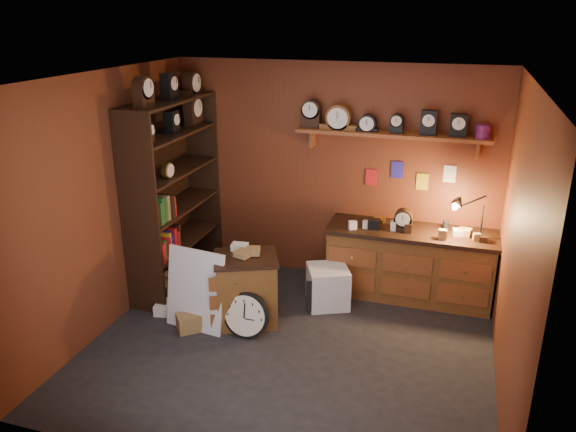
# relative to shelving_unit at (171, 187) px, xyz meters

# --- Properties ---
(floor) EXTENTS (4.00, 4.00, 0.00)m
(floor) POSITION_rel_shelving_unit_xyz_m (1.79, -0.98, -1.25)
(floor) COLOR black
(floor) RESTS_ON ground
(room_shell) EXTENTS (4.02, 3.62, 2.71)m
(room_shell) POSITION_rel_shelving_unit_xyz_m (1.84, -0.87, 0.47)
(room_shell) COLOR brown
(room_shell) RESTS_ON ground
(shelving_unit) EXTENTS (0.47, 1.60, 2.58)m
(shelving_unit) POSITION_rel_shelving_unit_xyz_m (0.00, 0.00, 0.00)
(shelving_unit) COLOR black
(shelving_unit) RESTS_ON ground
(workbench) EXTENTS (1.95, 0.66, 1.36)m
(workbench) POSITION_rel_shelving_unit_xyz_m (2.82, 0.49, -0.78)
(workbench) COLOR brown
(workbench) RESTS_ON ground
(low_cabinet) EXTENTS (0.85, 0.79, 0.86)m
(low_cabinet) POSITION_rel_shelving_unit_xyz_m (1.18, -0.63, -0.83)
(low_cabinet) COLOR brown
(low_cabinet) RESTS_ON ground
(big_round_clock) EXTENTS (0.50, 0.17, 0.50)m
(big_round_clock) POSITION_rel_shelving_unit_xyz_m (1.29, -0.92, -1.01)
(big_round_clock) COLOR black
(big_round_clock) RESTS_ON ground
(white_panel) EXTENTS (0.70, 0.28, 0.90)m
(white_panel) POSITION_rel_shelving_unit_xyz_m (0.71, -0.91, -1.25)
(white_panel) COLOR silver
(white_panel) RESTS_ON ground
(mini_fridge) EXTENTS (0.60, 0.62, 0.47)m
(mini_fridge) POSITION_rel_shelving_unit_xyz_m (1.95, -0.02, -1.02)
(mini_fridge) COLOR silver
(mini_fridge) RESTS_ON ground
(floor_box_a) EXTENTS (0.27, 0.23, 0.15)m
(floor_box_a) POSITION_rel_shelving_unit_xyz_m (1.19, -0.52, -1.18)
(floor_box_a) COLOR olive
(floor_box_a) RESTS_ON ground
(floor_box_b) EXTENTS (0.25, 0.28, 0.12)m
(floor_box_b) POSITION_rel_shelving_unit_xyz_m (0.23, -0.74, -1.19)
(floor_box_b) COLOR white
(floor_box_b) RESTS_ON ground
(floor_box_c) EXTENTS (0.32, 0.31, 0.18)m
(floor_box_c) POSITION_rel_shelving_unit_xyz_m (0.66, -1.00, -1.16)
(floor_box_c) COLOR olive
(floor_box_c) RESTS_ON ground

